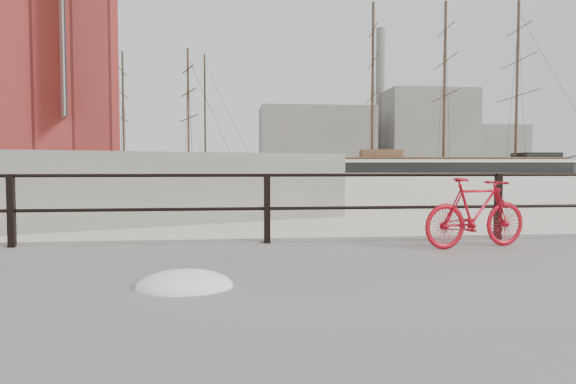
# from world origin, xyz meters

# --- Properties ---
(ground) EXTENTS (400.00, 400.00, 0.00)m
(ground) POSITION_xyz_m (0.00, 0.00, 0.00)
(ground) COLOR white
(ground) RESTS_ON ground
(guardrail) EXTENTS (28.00, 0.10, 1.00)m
(guardrail) POSITION_xyz_m (0.00, -0.15, 0.85)
(guardrail) COLOR black
(guardrail) RESTS_ON promenade
(bicycle) EXTENTS (1.60, 0.56, 0.96)m
(bicycle) POSITION_xyz_m (-0.71, -0.87, 0.83)
(bicycle) COLOR #A90B19
(bicycle) RESTS_ON promenade
(barque_black) EXTENTS (64.43, 28.70, 35.06)m
(barque_black) POSITION_xyz_m (37.76, 90.73, 0.00)
(barque_black) COLOR black
(barque_black) RESTS_ON ground
(schooner_mid) EXTENTS (30.27, 13.98, 21.29)m
(schooner_mid) POSITION_xyz_m (-15.37, 81.57, 0.00)
(schooner_mid) COLOR beige
(schooner_mid) RESTS_ON ground
(schooner_left) EXTENTS (27.61, 18.46, 19.16)m
(schooner_left) POSITION_xyz_m (-15.82, 66.58, 0.00)
(schooner_left) COLOR beige
(schooner_left) RESTS_ON ground
(industrial_west) EXTENTS (32.00, 18.00, 18.00)m
(industrial_west) POSITION_xyz_m (20.00, 140.00, 9.00)
(industrial_west) COLOR gray
(industrial_west) RESTS_ON ground
(industrial_mid) EXTENTS (26.00, 20.00, 24.00)m
(industrial_mid) POSITION_xyz_m (55.00, 145.00, 12.00)
(industrial_mid) COLOR gray
(industrial_mid) RESTS_ON ground
(industrial_east) EXTENTS (20.00, 16.00, 14.00)m
(industrial_east) POSITION_xyz_m (78.00, 150.00, 7.00)
(industrial_east) COLOR gray
(industrial_east) RESTS_ON ground
(smokestack) EXTENTS (2.80, 2.80, 44.00)m
(smokestack) POSITION_xyz_m (42.00, 150.00, 22.00)
(smokestack) COLOR gray
(smokestack) RESTS_ON ground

